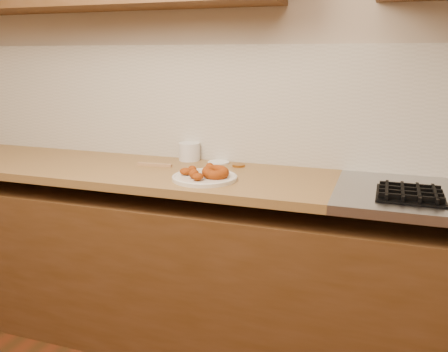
% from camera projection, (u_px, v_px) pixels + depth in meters
% --- Properties ---
extents(wall_back, '(4.00, 0.02, 2.70)m').
position_uv_depth(wall_back, '(247.00, 75.00, 2.40)').
color(wall_back, '#BCAB93').
rests_on(wall_back, ground).
extents(base_cabinet, '(3.60, 0.60, 0.77)m').
position_uv_depth(base_cabinet, '(227.00, 275.00, 2.35)').
color(base_cabinet, '#55351D').
rests_on(base_cabinet, floor).
extents(butcher_block, '(2.30, 0.62, 0.04)m').
position_uv_depth(butcher_block, '(108.00, 169.00, 2.44)').
color(butcher_block, olive).
rests_on(butcher_block, base_cabinet).
extents(backsplash, '(3.60, 0.02, 0.60)m').
position_uv_depth(backsplash, '(246.00, 105.00, 2.42)').
color(backsplash, beige).
rests_on(backsplash, wall_back).
extents(donut_plate, '(0.30, 0.30, 0.02)m').
position_uv_depth(donut_plate, '(205.00, 178.00, 2.15)').
color(donut_plate, beige).
rests_on(donut_plate, butcher_block).
extents(ring_donut, '(0.18, 0.18, 0.06)m').
position_uv_depth(ring_donut, '(215.00, 172.00, 2.12)').
color(ring_donut, '#9C3B03').
rests_on(ring_donut, donut_plate).
extents(fried_dough_chunks, '(0.19, 0.21, 0.04)m').
position_uv_depth(fried_dough_chunks, '(198.00, 172.00, 2.14)').
color(fried_dough_chunks, '#9C3B03').
rests_on(fried_dough_chunks, donut_plate).
extents(plastic_tub, '(0.14, 0.14, 0.09)m').
position_uv_depth(plastic_tub, '(189.00, 152.00, 2.53)').
color(plastic_tub, silver).
rests_on(plastic_tub, butcher_block).
extents(tub_lid, '(0.11, 0.11, 0.01)m').
position_uv_depth(tub_lid, '(218.00, 162.00, 2.48)').
color(tub_lid, white).
rests_on(tub_lid, butcher_block).
extents(brass_jar_lid, '(0.07, 0.07, 0.01)m').
position_uv_depth(brass_jar_lid, '(239.00, 165.00, 2.40)').
color(brass_jar_lid, '#A76A25').
rests_on(brass_jar_lid, butcher_block).
extents(wooden_utensil, '(0.18, 0.04, 0.01)m').
position_uv_depth(wooden_utensil, '(155.00, 165.00, 2.41)').
color(wooden_utensil, '#A67D53').
rests_on(wooden_utensil, butcher_block).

